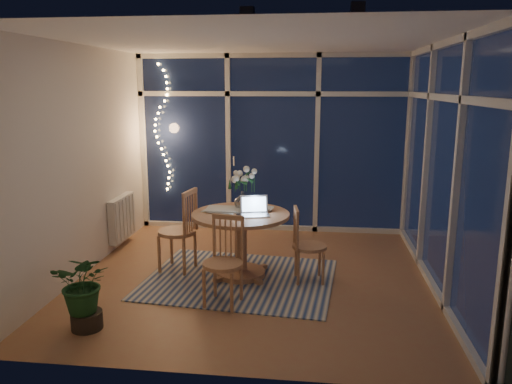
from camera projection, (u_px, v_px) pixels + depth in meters
floor at (256, 277)px, 5.71m from camera, size 4.00×4.00×0.00m
ceiling at (256, 41)px, 5.16m from camera, size 4.00×4.00×0.00m
wall_back at (273, 144)px, 7.38m from camera, size 4.00×0.04×2.60m
wall_front at (222, 209)px, 3.50m from camera, size 4.00×0.04×2.60m
wall_left at (82, 162)px, 5.67m from camera, size 0.04×4.00×2.60m
wall_right at (446, 169)px, 5.20m from camera, size 0.04×4.00×2.60m
window_wall_back at (272, 144)px, 7.34m from camera, size 4.00×0.10×2.60m
window_wall_right at (442, 168)px, 5.21m from camera, size 0.10×4.00×2.60m
radiator at (122, 218)px, 6.73m from camera, size 0.10×0.70×0.58m
fairy_lights at (161, 128)px, 7.41m from camera, size 0.24×0.10×1.85m
garden_patio at (308, 192)px, 10.52m from camera, size 12.00×6.00×0.10m
garden_fence at (287, 144)px, 10.86m from camera, size 11.00×0.08×1.80m
neighbour_roof at (305, 83)px, 13.46m from camera, size 7.00×3.00×2.20m
garden_shrubs at (235, 181)px, 9.01m from camera, size 0.90×0.90×0.90m
rug at (240, 279)px, 5.64m from camera, size 2.22×1.85×0.01m
dining_table at (241, 245)px, 5.66m from camera, size 1.20×1.20×0.75m
chair_left at (177, 230)px, 5.82m from camera, size 0.53×0.53×1.00m
chair_right at (310, 245)px, 5.50m from camera, size 0.45×0.45×0.86m
chair_front at (223, 262)px, 4.89m from camera, size 0.49×0.49×0.90m
laptop at (255, 206)px, 5.45m from camera, size 0.36×0.33×0.22m
flower_vase at (242, 200)px, 5.77m from camera, size 0.22×0.22×0.21m
bowl at (267, 209)px, 5.68m from camera, size 0.17×0.17×0.04m
newspapers at (224, 209)px, 5.71m from camera, size 0.42×0.35×0.02m
phone at (241, 215)px, 5.50m from camera, size 0.11×0.06×0.01m
potted_plant at (85, 289)px, 4.43m from camera, size 0.59×0.52×0.76m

